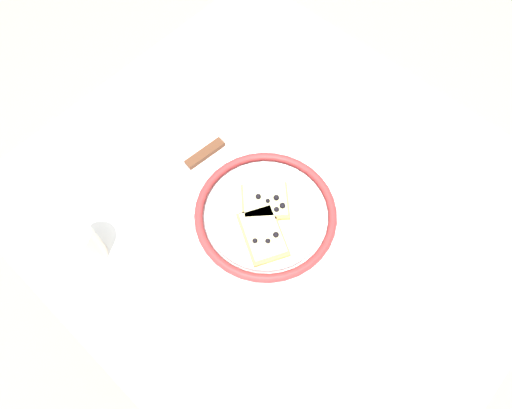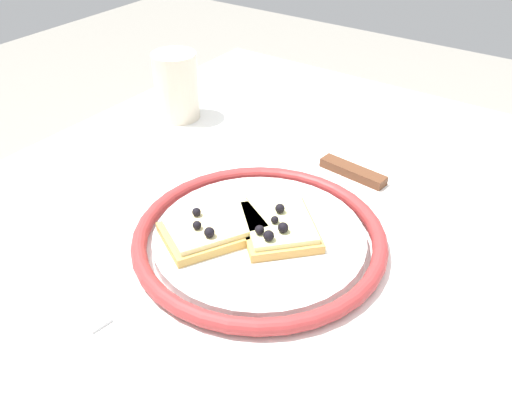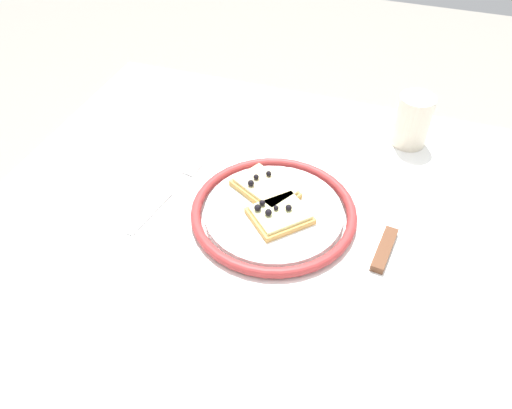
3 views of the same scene
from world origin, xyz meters
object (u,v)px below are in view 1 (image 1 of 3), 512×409
object	(u,v)px
knife	(192,163)
napkin	(508,180)
cup	(81,246)
fork	(348,275)
plate	(265,214)
dining_table	(280,219)
pizza_slice_near	(263,234)
pizza_slice_far	(265,201)

from	to	relation	value
knife	napkin	distance (m)	0.63
cup	fork	bearing A→B (deg)	-142.06
plate	cup	world-z (taller)	cup
plate	dining_table	bearing A→B (deg)	-91.25
pizza_slice_near	cup	xyz separation A→B (m)	(0.21, 0.24, 0.03)
pizza_slice_far	knife	bearing A→B (deg)	9.22
knife	cup	world-z (taller)	cup
dining_table	knife	world-z (taller)	knife
pizza_slice_far	fork	size ratio (longest dim) A/B	0.58
fork	pizza_slice_far	bearing A→B (deg)	-0.61
plate	fork	distance (m)	0.19
dining_table	cup	xyz separation A→B (m)	(0.18, 0.32, 0.14)
cup	napkin	distance (m)	0.82
dining_table	cup	size ratio (longest dim) A/B	9.68
dining_table	napkin	xyz separation A→B (m)	(-0.30, -0.34, 0.09)
plate	knife	bearing A→B (deg)	4.14
plate	napkin	size ratio (longest dim) A/B	1.81
dining_table	knife	distance (m)	0.22
cup	plate	bearing A→B (deg)	-123.45
fork	cup	world-z (taller)	cup
pizza_slice_far	fork	distance (m)	0.20
fork	knife	bearing A→B (deg)	3.97
knife	plate	bearing A→B (deg)	-175.86
fork	napkin	bearing A→B (deg)	-107.32
dining_table	pizza_slice_near	distance (m)	0.14
dining_table	pizza_slice_near	size ratio (longest dim) A/B	7.57
knife	fork	distance (m)	0.37
pizza_slice_near	plate	bearing A→B (deg)	-53.19
fork	napkin	world-z (taller)	same
knife	fork	bearing A→B (deg)	-176.03
pizza_slice_near	pizza_slice_far	bearing A→B (deg)	-51.90
pizza_slice_near	napkin	distance (m)	0.50
knife	napkin	world-z (taller)	knife
pizza_slice_near	napkin	bearing A→B (deg)	-123.13
pizza_slice_far	cup	world-z (taller)	cup
napkin	pizza_slice_far	bearing A→B (deg)	49.34
plate	fork	xyz separation A→B (m)	(-0.19, -0.01, -0.01)
dining_table	pizza_slice_far	distance (m)	0.12
dining_table	napkin	bearing A→B (deg)	-132.05
pizza_slice_near	pizza_slice_far	world-z (taller)	same
fork	cup	size ratio (longest dim) A/B	2.02
knife	pizza_slice_far	bearing A→B (deg)	-170.78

